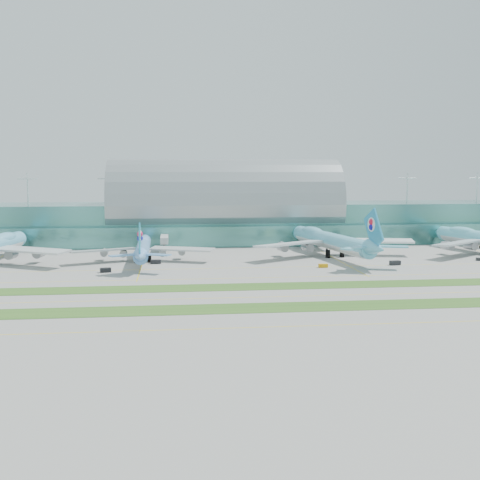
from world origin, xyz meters
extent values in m
plane|color=gray|center=(0.00, 0.00, 0.00)|extent=(700.00, 700.00, 0.00)
cube|color=#3D7A75|center=(0.00, 130.00, 10.00)|extent=(340.00, 42.00, 20.00)
cube|color=#3D7A75|center=(0.00, 106.00, 5.00)|extent=(340.00, 8.00, 10.00)
ellipsoid|color=#9EA5A8|center=(0.00, 130.00, 20.00)|extent=(340.00, 46.20, 16.17)
cylinder|color=white|center=(0.00, 130.00, 28.00)|extent=(0.80, 0.80, 16.00)
cube|color=#B2B7B7|center=(-31.00, 95.00, 5.50)|extent=(3.50, 22.00, 3.00)
cylinder|color=black|center=(-31.00, 85.00, 2.00)|extent=(1.00, 1.00, 4.00)
cube|color=#B2B7B7|center=(44.00, 95.00, 5.50)|extent=(3.50, 22.00, 3.00)
cylinder|color=black|center=(44.00, 85.00, 2.00)|extent=(1.00, 1.00, 4.00)
cube|color=#B2B7B7|center=(119.00, 95.00, 5.50)|extent=(3.50, 22.00, 3.00)
cylinder|color=black|center=(119.00, 85.00, 2.00)|extent=(1.00, 1.00, 4.00)
cube|color=#2D591E|center=(0.00, -28.00, 0.04)|extent=(420.00, 12.00, 0.08)
cube|color=#2D591E|center=(0.00, 2.00, 0.04)|extent=(420.00, 12.00, 0.08)
cube|color=yellow|center=(0.00, -48.00, 0.01)|extent=(420.00, 0.35, 0.01)
cube|color=yellow|center=(0.00, -14.00, 0.01)|extent=(420.00, 0.35, 0.01)
cube|color=yellow|center=(0.00, 18.00, 0.01)|extent=(420.00, 0.35, 0.01)
cube|color=yellow|center=(0.00, 40.00, 0.01)|extent=(420.00, 0.35, 0.01)
ellipsoid|color=#64B9DD|center=(-98.09, 77.60, 8.48)|extent=(9.35, 21.21, 4.80)
cone|color=#64B9DD|center=(-95.53, 94.84, 6.63)|extent=(7.47, 6.37, 6.74)
cube|color=silver|center=(-81.83, 53.90, 6.20)|extent=(32.26, 23.59, 1.33)
cylinder|color=gray|center=(-85.81, 60.43, 3.91)|extent=(4.53, 6.46, 3.70)
cylinder|color=black|center=(-97.10, 84.26, 1.63)|extent=(1.96, 1.96, 3.26)
cylinder|color=#68A3E5|center=(-39.36, 61.46, 5.41)|extent=(6.39, 55.07, 5.50)
ellipsoid|color=#68A3E5|center=(-39.61, 76.85, 6.92)|extent=(5.50, 16.80, 3.92)
cone|color=#68A3E5|center=(-39.84, 91.07, 5.41)|extent=(5.57, 4.52, 5.50)
cone|color=#68A3E5|center=(-38.85, 30.42, 6.47)|extent=(5.35, 8.07, 5.22)
cube|color=silver|center=(-55.29, 59.42, 5.05)|extent=(27.10, 16.52, 1.08)
cylinder|color=gray|center=(-51.38, 64.28, 3.19)|extent=(3.09, 4.93, 3.02)
cube|color=silver|center=(-23.37, 59.94, 5.05)|extent=(27.23, 15.80, 1.08)
cylinder|color=gray|center=(-27.44, 64.67, 3.19)|extent=(3.09, 4.93, 3.02)
cube|color=#2A96BB|center=(-38.88, 32.20, 12.06)|extent=(0.72, 11.66, 12.78)
cylinder|color=white|center=(-38.89, 33.08, 13.39)|extent=(0.87, 4.27, 4.26)
cylinder|color=black|center=(-39.70, 82.35, 1.33)|extent=(1.60, 1.60, 2.66)
cylinder|color=black|center=(-41.96, 57.87, 1.33)|extent=(1.60, 1.60, 2.66)
cylinder|color=black|center=(-36.64, 57.95, 1.33)|extent=(1.60, 1.60, 2.66)
cylinder|color=#63BDDA|center=(41.04, 67.48, 6.80)|extent=(19.39, 69.24, 6.91)
ellipsoid|color=#63BDDA|center=(37.51, 86.51, 8.70)|extent=(10.28, 21.86, 4.93)
cone|color=#63BDDA|center=(34.26, 104.10, 6.80)|extent=(7.81, 6.74, 6.91)
cone|color=#63BDDA|center=(48.14, 29.10, 8.14)|extent=(8.29, 11.06, 6.57)
cube|color=white|center=(21.71, 61.63, 6.36)|extent=(32.73, 25.05, 1.36)
cylinder|color=gray|center=(25.54, 68.46, 4.01)|extent=(4.84, 6.72, 3.79)
cube|color=white|center=(61.18, 68.94, 6.36)|extent=(34.46, 14.90, 1.36)
cylinder|color=gray|center=(55.15, 73.94, 4.01)|extent=(4.84, 6.72, 3.79)
cube|color=#2B8DC0|center=(47.74, 31.29, 15.17)|extent=(3.33, 14.53, 16.08)
cylinder|color=white|center=(47.53, 32.39, 16.84)|extent=(1.96, 5.45, 5.35)
cylinder|color=black|center=(36.25, 93.31, 1.67)|extent=(2.01, 2.01, 3.35)
cylinder|color=black|center=(38.56, 62.48, 1.67)|extent=(2.01, 2.01, 3.35)
cylinder|color=black|center=(45.14, 63.70, 1.67)|extent=(2.01, 2.01, 3.35)
ellipsoid|color=#69D0E7|center=(109.51, 84.35, 8.23)|extent=(10.78, 20.79, 4.66)
cone|color=#69D0E7|center=(105.47, 100.78, 6.44)|extent=(7.61, 6.68, 6.54)
cube|color=silver|center=(95.94, 59.98, 6.01)|extent=(30.32, 24.96, 1.29)
cylinder|color=#9B9CA3|center=(99.19, 66.65, 3.80)|extent=(4.87, 6.49, 3.59)
cylinder|color=black|center=(107.95, 90.70, 1.58)|extent=(1.90, 1.90, 3.17)
cube|color=black|center=(-51.70, 35.43, 0.82)|extent=(4.20, 2.71, 1.63)
cube|color=black|center=(-34.00, 54.20, 0.79)|extent=(4.25, 2.15, 1.58)
cube|color=orange|center=(30.16, 37.32, 0.71)|extent=(3.56, 1.69, 1.42)
cube|color=black|center=(59.89, 40.30, 0.86)|extent=(4.46, 2.93, 1.72)
cube|color=black|center=(99.13, 47.54, 0.60)|extent=(3.44, 2.15, 1.20)
camera|label=1|loc=(-26.97, -185.53, 36.72)|focal=45.00mm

